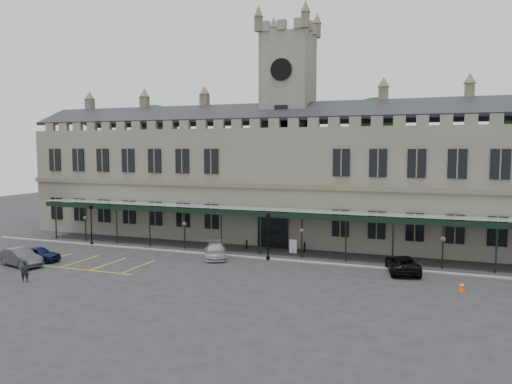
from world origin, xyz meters
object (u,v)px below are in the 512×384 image
(car_left_a, at_px, (38,254))
(car_left_b, at_px, (21,257))
(clock_tower, at_px, (288,119))
(sign_board, at_px, (293,246))
(station_building, at_px, (287,180))
(lamp_post_left, at_px, (91,220))
(car_van, at_px, (403,264))
(car_taxi, at_px, (216,251))
(person_a, at_px, (25,271))
(lamp_post_mid, at_px, (268,231))
(traffic_cone, at_px, (462,286))

(car_left_a, bearing_deg, car_left_b, 171.22)
(clock_tower, xyz_separation_m, sign_board, (2.67, -7.04, -12.48))
(station_building, relative_size, car_left_b, 13.11)
(station_building, relative_size, lamp_post_left, 13.65)
(lamp_post_left, distance_m, car_van, 30.93)
(car_taxi, xyz_separation_m, person_a, (-9.85, -12.40, 0.15))
(lamp_post_mid, relative_size, car_taxi, 0.97)
(lamp_post_left, xyz_separation_m, car_taxi, (14.51, -1.05, -1.94))
(traffic_cone, height_order, car_left_a, car_left_a)
(traffic_cone, bearing_deg, car_left_b, -171.90)
(clock_tower, xyz_separation_m, person_a, (-13.20, -23.97, -12.30))
(lamp_post_mid, distance_m, person_a, 19.85)
(lamp_post_mid, xyz_separation_m, car_left_b, (-18.88, -9.53, -1.89))
(station_building, xyz_separation_m, car_taxi, (-3.35, -11.48, -5.80))
(car_taxi, bearing_deg, lamp_post_left, 149.68)
(lamp_post_mid, xyz_separation_m, car_taxi, (-4.73, -0.94, -1.97))
(car_left_a, xyz_separation_m, car_van, (30.41, 7.09, 0.01))
(lamp_post_mid, xyz_separation_m, car_van, (11.62, -0.59, -1.95))
(car_left_b, relative_size, person_a, 2.81)
(lamp_post_left, xyz_separation_m, traffic_cone, (35.14, -4.68, -2.28))
(traffic_cone, relative_size, car_left_a, 0.17)
(sign_board, xyz_separation_m, car_taxi, (-6.02, -4.53, 0.04))
(clock_tower, distance_m, traffic_cone, 26.33)
(lamp_post_mid, height_order, traffic_cone, lamp_post_mid)
(lamp_post_left, bearing_deg, person_a, -70.89)
(traffic_cone, xyz_separation_m, car_van, (-4.28, 3.99, 0.37))
(lamp_post_mid, bearing_deg, car_left_a, -157.78)
(sign_board, distance_m, car_van, 11.14)
(clock_tower, height_order, sign_board, clock_tower)
(sign_board, xyz_separation_m, car_van, (10.33, -4.18, 0.06))
(lamp_post_mid, relative_size, car_van, 0.90)
(traffic_cone, distance_m, car_left_a, 34.83)
(clock_tower, relative_size, lamp_post_mid, 5.57)
(traffic_cone, distance_m, sign_board, 16.74)
(lamp_post_mid, height_order, sign_board, lamp_post_mid)
(clock_tower, distance_m, sign_board, 14.58)
(station_building, bearing_deg, lamp_post_left, -149.70)
(traffic_cone, height_order, car_taxi, car_taxi)
(sign_board, relative_size, car_left_a, 0.33)
(station_building, height_order, traffic_cone, station_building)
(lamp_post_mid, height_order, car_taxi, lamp_post_mid)
(car_left_a, height_order, car_taxi, car_left_a)
(clock_tower, distance_m, lamp_post_left, 23.24)
(sign_board, relative_size, car_van, 0.26)
(station_building, relative_size, car_left_a, 15.12)
(clock_tower, distance_m, car_left_a, 28.16)
(lamp_post_left, bearing_deg, car_taxi, -4.12)
(car_left_a, xyz_separation_m, person_a, (4.21, -5.66, 0.14))
(car_left_b, distance_m, car_taxi, 16.55)
(lamp_post_left, height_order, car_left_a, lamp_post_left)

